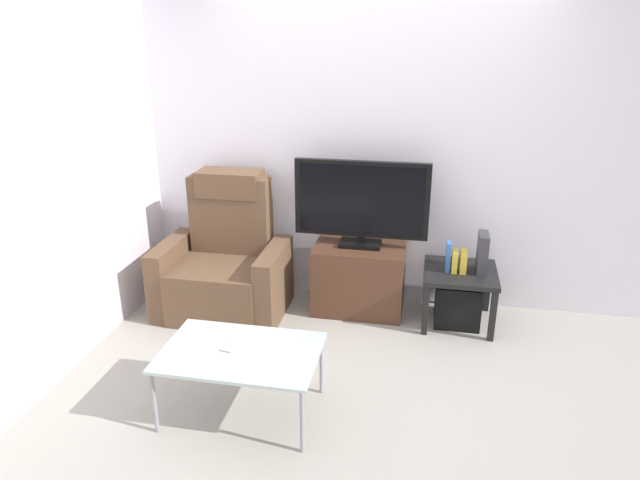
# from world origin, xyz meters

# --- Properties ---
(ground_plane) EXTENTS (6.40, 6.40, 0.00)m
(ground_plane) POSITION_xyz_m (0.00, 0.00, 0.00)
(ground_plane) COLOR #9E998E
(wall_back) EXTENTS (6.40, 0.06, 2.60)m
(wall_back) POSITION_xyz_m (0.00, 1.13, 1.30)
(wall_back) COLOR silver
(wall_back) RESTS_ON ground
(wall_side) EXTENTS (0.06, 4.48, 2.60)m
(wall_side) POSITION_xyz_m (-1.88, 0.00, 1.30)
(wall_side) COLOR silver
(wall_side) RESTS_ON ground
(tv_stand) EXTENTS (0.71, 0.46, 0.54)m
(tv_stand) POSITION_xyz_m (-0.08, 0.84, 0.27)
(tv_stand) COLOR #4C2D1E
(tv_stand) RESTS_ON ground
(television) EXTENTS (1.03, 0.20, 0.67)m
(television) POSITION_xyz_m (-0.08, 0.86, 0.90)
(television) COLOR black
(television) RESTS_ON tv_stand
(recliner_armchair) EXTENTS (0.98, 0.78, 1.08)m
(recliner_armchair) POSITION_xyz_m (-1.13, 0.66, 0.37)
(recliner_armchair) COLOR brown
(recliner_armchair) RESTS_ON ground
(side_table) EXTENTS (0.54, 0.54, 0.43)m
(side_table) POSITION_xyz_m (0.69, 0.77, 0.36)
(side_table) COLOR black
(side_table) RESTS_ON ground
(subwoofer_box) EXTENTS (0.34, 0.34, 0.34)m
(subwoofer_box) POSITION_xyz_m (0.69, 0.77, 0.17)
(subwoofer_box) COLOR black
(subwoofer_box) RESTS_ON ground
(book_leftmost) EXTENTS (0.03, 0.10, 0.23)m
(book_leftmost) POSITION_xyz_m (0.59, 0.75, 0.54)
(book_leftmost) COLOR #3366B2
(book_leftmost) RESTS_ON side_table
(book_middle) EXTENTS (0.04, 0.12, 0.16)m
(book_middle) POSITION_xyz_m (0.64, 0.75, 0.51)
(book_middle) COLOR gold
(book_middle) RESTS_ON side_table
(book_rightmost) EXTENTS (0.05, 0.12, 0.17)m
(book_rightmost) POSITION_xyz_m (0.70, 0.75, 0.52)
(book_rightmost) COLOR gold
(book_rightmost) RESTS_ON side_table
(game_console) EXTENTS (0.07, 0.20, 0.30)m
(game_console) POSITION_xyz_m (0.84, 0.78, 0.58)
(game_console) COLOR #333338
(game_console) RESTS_ON side_table
(coffee_table) EXTENTS (0.90, 0.60, 0.41)m
(coffee_table) POSITION_xyz_m (-0.58, -0.60, 0.39)
(coffee_table) COLOR #B2C6C1
(coffee_table) RESTS_ON ground
(cell_phone) EXTENTS (0.09, 0.16, 0.01)m
(cell_phone) POSITION_xyz_m (-0.65, -0.55, 0.42)
(cell_phone) COLOR #B7B7BC
(cell_phone) RESTS_ON coffee_table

